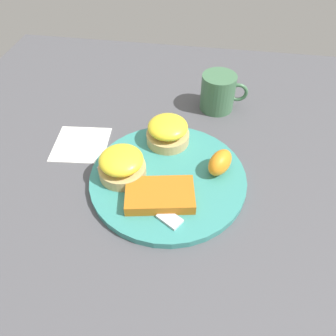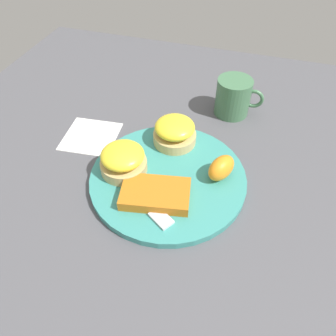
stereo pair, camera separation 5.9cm
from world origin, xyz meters
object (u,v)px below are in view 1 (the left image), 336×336
at_px(sandwich_benedict_right, 122,165).
at_px(cup, 218,92).
at_px(sandwich_benedict_left, 168,131).
at_px(orange_wedge, 220,162).
at_px(hashbrown_patty, 160,195).
at_px(fork, 141,198).

height_order(sandwich_benedict_right, cup, cup).
distance_m(sandwich_benedict_left, sandwich_benedict_right, 0.12).
distance_m(sandwich_benedict_right, orange_wedge, 0.18).
height_order(sandwich_benedict_left, cup, cup).
bearing_deg(hashbrown_patty, cup, 74.73).
bearing_deg(orange_wedge, fork, -145.54).
xyz_separation_m(hashbrown_patty, cup, (0.08, 0.30, 0.02)).
distance_m(sandwich_benedict_left, fork, 0.16).
bearing_deg(sandwich_benedict_left, hashbrown_patty, -86.15).
bearing_deg(sandwich_benedict_right, sandwich_benedict_left, 57.16).
relative_size(orange_wedge, fork, 0.34).
distance_m(sandwich_benedict_left, cup, 0.18).
bearing_deg(cup, sandwich_benedict_left, -121.37).
bearing_deg(cup, fork, -110.31).
bearing_deg(orange_wedge, hashbrown_patty, -139.61).
distance_m(orange_wedge, cup, 0.22).
distance_m(fork, cup, 0.33).
xyz_separation_m(sandwich_benedict_right, cup, (0.16, 0.26, 0.00)).
bearing_deg(fork, sandwich_benedict_left, 82.22).
distance_m(hashbrown_patty, orange_wedge, 0.13).
bearing_deg(sandwich_benedict_right, orange_wedge, 11.83).
relative_size(sandwich_benedict_left, orange_wedge, 1.44).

